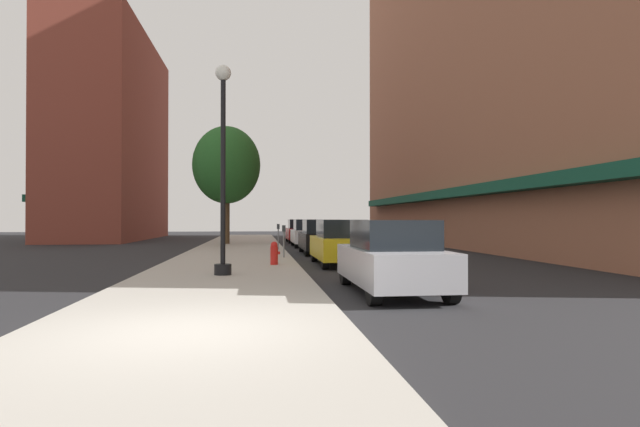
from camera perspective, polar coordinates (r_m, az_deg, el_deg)
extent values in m
plane|color=#232326|center=(25.57, -0.20, -4.39)|extent=(90.00, 90.00, 0.00)
cube|color=#A8A399|center=(26.40, -9.14, -4.14)|extent=(4.80, 50.00, 0.12)
cube|color=#9E6047|center=(34.87, 18.46, 20.58)|extent=(6.00, 40.00, 28.55)
cube|color=#144C38|center=(31.25, 12.98, 1.99)|extent=(0.90, 34.00, 0.50)
cube|color=brown|center=(46.41, -22.10, 7.76)|extent=(6.00, 18.00, 16.82)
cube|color=#144C38|center=(46.93, -26.08, 1.17)|extent=(0.90, 15.30, 0.50)
cylinder|color=black|center=(14.66, -10.77, -6.14)|extent=(0.48, 0.48, 0.30)
cylinder|color=black|center=(14.66, -10.75, 4.62)|extent=(0.14, 0.14, 5.20)
sphere|color=silver|center=(15.16, -10.73, 15.14)|extent=(0.44, 0.44, 0.44)
cylinder|color=red|center=(17.65, -5.13, -4.69)|extent=(0.26, 0.26, 0.62)
sphere|color=red|center=(17.63, -5.13, -3.52)|extent=(0.24, 0.24, 0.24)
cylinder|color=red|center=(17.65, -4.67, -4.40)|extent=(0.12, 0.10, 0.10)
cylinder|color=slate|center=(20.87, -4.06, -3.47)|extent=(0.06, 0.06, 1.05)
cube|color=#33383D|center=(20.85, -4.06, -1.67)|extent=(0.14, 0.09, 0.26)
cylinder|color=slate|center=(26.35, -4.67, -2.88)|extent=(0.06, 0.06, 1.05)
cube|color=#33383D|center=(26.33, -4.67, -1.45)|extent=(0.14, 0.09, 0.26)
cylinder|color=#4C3823|center=(32.78, -10.38, -0.38)|extent=(0.40, 0.40, 3.39)
ellipsoid|color=#235B23|center=(32.96, -10.37, 5.35)|extent=(4.25, 4.25, 4.88)
cylinder|color=black|center=(13.20, 2.85, -6.55)|extent=(0.22, 0.64, 0.64)
cylinder|color=black|center=(13.55, 9.40, -6.39)|extent=(0.22, 0.64, 0.64)
cylinder|color=black|center=(10.08, 6.00, -8.39)|extent=(0.22, 0.64, 0.64)
cylinder|color=black|center=(10.54, 14.37, -8.03)|extent=(0.22, 0.64, 0.64)
cube|color=#B2B2BA|center=(11.78, 7.95, -5.70)|extent=(1.80, 4.30, 0.76)
cube|color=black|center=(11.59, 8.14, -2.31)|extent=(1.56, 2.20, 0.64)
cylinder|color=black|center=(20.29, -0.64, -4.47)|extent=(0.22, 0.64, 0.64)
cylinder|color=black|center=(20.52, 3.70, -4.43)|extent=(0.22, 0.64, 0.64)
cylinder|color=black|center=(17.12, 0.55, -5.19)|extent=(0.22, 0.64, 0.64)
cylinder|color=black|center=(17.40, 5.67, -5.11)|extent=(0.22, 0.64, 0.64)
cube|color=gold|center=(18.80, 2.27, -3.80)|extent=(1.80, 4.30, 0.76)
cube|color=black|center=(18.62, 2.34, -1.68)|extent=(1.56, 2.20, 0.64)
cylinder|color=black|center=(26.21, -2.09, -3.60)|extent=(0.22, 0.64, 0.64)
cylinder|color=black|center=(26.39, 1.29, -3.58)|extent=(0.22, 0.64, 0.64)
cylinder|color=black|center=(23.03, -1.41, -4.01)|extent=(0.22, 0.64, 0.64)
cylinder|color=black|center=(23.23, 2.43, -3.98)|extent=(0.22, 0.64, 0.64)
cube|color=black|center=(24.69, 0.03, -3.04)|extent=(1.80, 4.30, 0.76)
cube|color=black|center=(24.52, 0.08, -1.42)|extent=(1.56, 2.20, 0.64)
cylinder|color=black|center=(32.54, -3.06, -3.02)|extent=(0.22, 0.64, 0.64)
cylinder|color=black|center=(32.68, -0.32, -3.01)|extent=(0.22, 0.64, 0.64)
cylinder|color=black|center=(29.35, -2.62, -3.28)|extent=(0.22, 0.64, 0.64)
cylinder|color=black|center=(29.51, 0.40, -3.27)|extent=(0.22, 0.64, 0.64)
cube|color=silver|center=(30.99, -1.41, -2.55)|extent=(1.80, 4.30, 0.76)
cube|color=black|center=(30.83, -1.38, -1.26)|extent=(1.56, 2.20, 0.64)
cylinder|color=black|center=(38.30, -3.65, -2.66)|extent=(0.22, 0.64, 0.64)
cylinder|color=black|center=(38.43, -1.33, -2.65)|extent=(0.22, 0.64, 0.64)
cylinder|color=black|center=(35.11, -3.35, -2.84)|extent=(0.22, 0.64, 0.64)
cylinder|color=black|center=(35.24, -0.81, -2.84)|extent=(0.22, 0.64, 0.64)
cube|color=red|center=(36.75, -2.29, -2.25)|extent=(1.80, 4.30, 0.76)
cube|color=black|center=(36.59, -2.27, -1.16)|extent=(1.56, 2.20, 0.64)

